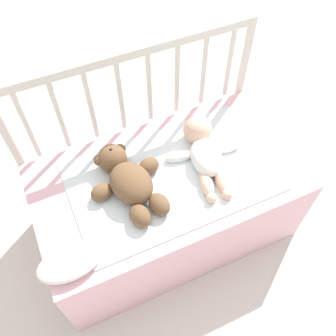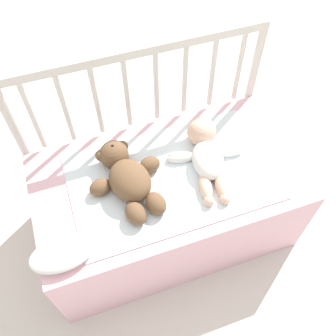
# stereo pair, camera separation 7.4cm
# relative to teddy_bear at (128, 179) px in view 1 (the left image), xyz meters

# --- Properties ---
(ground_plane) EXTENTS (12.00, 12.00, 0.00)m
(ground_plane) POSITION_rel_teddy_bear_xyz_m (0.16, -0.02, -0.48)
(ground_plane) COLOR silver
(crib_mattress) EXTENTS (1.08, 0.60, 0.42)m
(crib_mattress) POSITION_rel_teddy_bear_xyz_m (0.16, -0.02, -0.27)
(crib_mattress) COLOR #EDB7C6
(crib_mattress) RESTS_ON ground_plane
(crib_rail) EXTENTS (1.08, 0.04, 0.81)m
(crib_rail) POSITION_rel_teddy_bear_xyz_m (0.16, 0.31, 0.09)
(crib_rail) COLOR beige
(crib_rail) RESTS_ON ground_plane
(blanket) EXTENTS (0.80, 0.49, 0.01)m
(blanket) POSITION_rel_teddy_bear_xyz_m (0.17, -0.02, -0.05)
(blanket) COLOR white
(blanket) RESTS_ON crib_mattress
(teddy_bear) EXTENTS (0.31, 0.38, 0.12)m
(teddy_bear) POSITION_rel_teddy_bear_xyz_m (0.00, 0.00, 0.00)
(teddy_bear) COLOR brown
(teddy_bear) RESTS_ON crib_mattress
(baby) EXTENTS (0.32, 0.39, 0.12)m
(baby) POSITION_rel_teddy_bear_xyz_m (0.33, 0.01, -0.01)
(baby) COLOR white
(baby) RESTS_ON crib_mattress
(small_pillow) EXTENTS (0.22, 0.13, 0.06)m
(small_pillow) POSITION_rel_teddy_bear_xyz_m (-0.30, -0.22, -0.02)
(small_pillow) COLOR white
(small_pillow) RESTS_ON crib_mattress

